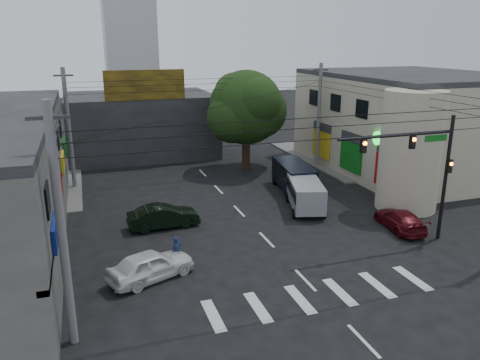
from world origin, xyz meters
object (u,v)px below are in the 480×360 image
dark_sedan (164,216)px  white_compact (151,265)px  traffic_officer (177,251)px  maroon_sedan (400,220)px  utility_pole_far_left (69,130)px  navy_van (293,177)px  traffic_gantry (423,160)px  utility_pole_far_right (319,116)px  silver_minivan (305,196)px  utility_pole_near_left (61,230)px  street_tree (246,108)px

dark_sedan → white_compact: 6.51m
traffic_officer → maroon_sedan: bearing=-17.4°
utility_pole_far_left → navy_van: (15.84, -6.09, -3.53)m
traffic_gantry → utility_pole_far_right: (2.68, 17.00, -0.23)m
silver_minivan → traffic_officer: bearing=135.2°
traffic_gantry → utility_pole_near_left: size_ratio=0.78×
utility_pole_near_left → traffic_gantry: bearing=10.8°
street_tree → navy_van: street_tree is taller
street_tree → utility_pole_far_left: size_ratio=0.95×
utility_pole_far_right → maroon_sedan: 15.74m
utility_pole_far_right → silver_minivan: size_ratio=1.83×
traffic_gantry → navy_van: traffic_gantry is taller
maroon_sedan → navy_van: size_ratio=0.79×
utility_pole_far_right → utility_pole_far_left: bearing=180.0°
traffic_officer → dark_sedan: bearing=68.7°
utility_pole_near_left → dark_sedan: size_ratio=2.09×
street_tree → utility_pole_far_left: 14.56m
street_tree → utility_pole_near_left: (-14.50, -21.50, -0.87)m
maroon_sedan → navy_van: bearing=-64.2°
utility_pole_far_left → silver_minivan: utility_pole_far_left is taller
utility_pole_near_left → utility_pole_far_left: 20.50m
utility_pole_far_left → silver_minivan: (14.84, -10.14, -3.60)m
utility_pole_far_right → traffic_officer: size_ratio=6.03×
street_tree → utility_pole_far_right: 6.63m
utility_pole_near_left → navy_van: size_ratio=1.65×
white_compact → utility_pole_far_left: bearing=-9.5°
street_tree → maroon_sedan: (4.28, -16.06, -4.86)m
utility_pole_near_left → traffic_officer: size_ratio=6.03×
street_tree → traffic_gantry: bearing=-78.0°
white_compact → maroon_sedan: white_compact is taller
utility_pole_far_right → dark_sedan: size_ratio=2.09×
street_tree → maroon_sedan: street_tree is taller
utility_pole_far_right → white_compact: size_ratio=2.01×
utility_pole_near_left → white_compact: bearing=48.6°
utility_pole_far_left → dark_sedan: (5.21, -10.21, -3.89)m
utility_pole_near_left → maroon_sedan: size_ratio=2.09×
silver_minivan → traffic_officer: size_ratio=3.30×
utility_pole_far_left → traffic_officer: size_ratio=6.03×
utility_pole_far_right → traffic_officer: utility_pole_far_right is taller
utility_pole_near_left → maroon_sedan: utility_pole_near_left is taller
navy_van → street_tree: bearing=18.9°
white_compact → silver_minivan: size_ratio=0.91×
traffic_gantry → silver_minivan: 8.60m
white_compact → street_tree: bearing=-53.7°
white_compact → navy_van: 16.12m
dark_sedan → silver_minivan: size_ratio=0.87×
street_tree → navy_van: size_ratio=1.56×
maroon_sedan → silver_minivan: size_ratio=0.87×
maroon_sedan → navy_van: navy_van is taller
traffic_gantry → utility_pole_far_right: size_ratio=0.78×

